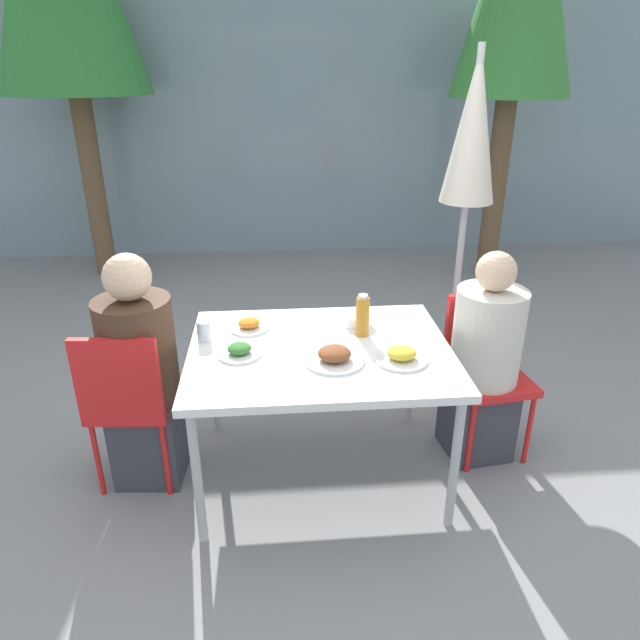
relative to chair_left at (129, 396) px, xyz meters
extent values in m
plane|color=gray|center=(0.94, 0.00, -0.53)|extent=(24.00, 24.00, 0.00)
cube|color=gray|center=(0.94, 4.14, 0.97)|extent=(10.00, 0.20, 3.00)
cube|color=white|center=(0.94, 0.00, 0.20)|extent=(1.28, 1.00, 0.04)
cylinder|color=#B7B7B7|center=(0.37, -0.44, -0.17)|extent=(0.04, 0.04, 0.71)
cylinder|color=#B7B7B7|center=(1.52, -0.44, -0.17)|extent=(0.04, 0.04, 0.71)
cylinder|color=#B7B7B7|center=(0.37, 0.44, -0.17)|extent=(0.04, 0.04, 0.71)
cylinder|color=#B7B7B7|center=(1.52, 0.44, -0.17)|extent=(0.04, 0.04, 0.71)
cube|color=red|center=(0.01, 0.08, -0.08)|extent=(0.43, 0.43, 0.04)
cube|color=red|center=(-0.01, -0.10, 0.15)|extent=(0.40, 0.07, 0.42)
cylinder|color=red|center=(-0.15, 0.26, -0.31)|extent=(0.03, 0.03, 0.43)
cylinder|color=red|center=(0.19, 0.24, -0.31)|extent=(0.03, 0.03, 0.43)
cylinder|color=red|center=(-0.18, -0.08, -0.31)|extent=(0.03, 0.03, 0.43)
cylinder|color=red|center=(0.16, -0.10, -0.31)|extent=(0.03, 0.03, 0.43)
cube|color=#383842|center=(0.06, 0.08, -0.29)|extent=(0.36, 0.36, 0.47)
cylinder|color=#472D1E|center=(0.06, 0.08, 0.21)|extent=(0.37, 0.37, 0.54)
sphere|color=beige|center=(0.06, 0.08, 0.59)|extent=(0.22, 0.22, 0.22)
cube|color=red|center=(1.88, 0.13, -0.08)|extent=(0.45, 0.45, 0.04)
cube|color=red|center=(1.86, 0.31, 0.15)|extent=(0.40, 0.09, 0.42)
cylinder|color=red|center=(2.07, -0.01, -0.31)|extent=(0.03, 0.03, 0.43)
cylinder|color=red|center=(1.74, -0.06, -0.31)|extent=(0.03, 0.03, 0.43)
cylinder|color=red|center=(2.03, 0.32, -0.31)|extent=(0.03, 0.03, 0.43)
cylinder|color=red|center=(1.69, 0.28, -0.31)|extent=(0.03, 0.03, 0.43)
cube|color=#383842|center=(1.83, 0.12, -0.29)|extent=(0.37, 0.37, 0.47)
cylinder|color=beige|center=(1.83, 0.12, 0.20)|extent=(0.36, 0.36, 0.51)
sphere|color=beige|center=(1.83, 0.12, 0.55)|extent=(0.20, 0.20, 0.20)
cylinder|color=#333333|center=(1.96, 1.03, -0.50)|extent=(0.36, 0.36, 0.05)
cylinder|color=#BCBCBC|center=(1.96, 1.03, 0.54)|extent=(0.04, 0.04, 2.13)
cone|color=beige|center=(1.96, 1.03, 1.15)|extent=(0.34, 0.34, 0.91)
cylinder|color=white|center=(1.00, -0.14, 0.23)|extent=(0.28, 0.28, 0.01)
ellipsoid|color=brown|center=(1.00, -0.14, 0.27)|extent=(0.15, 0.15, 0.06)
cylinder|color=white|center=(0.56, -0.04, 0.23)|extent=(0.21, 0.21, 0.01)
ellipsoid|color=#33702D|center=(0.56, -0.04, 0.26)|extent=(0.11, 0.11, 0.05)
cylinder|color=white|center=(1.31, -0.16, 0.23)|extent=(0.25, 0.25, 0.01)
ellipsoid|color=gold|center=(1.31, -0.16, 0.26)|extent=(0.14, 0.14, 0.05)
cylinder|color=white|center=(0.59, 0.25, 0.23)|extent=(0.21, 0.21, 0.01)
ellipsoid|color=orange|center=(0.59, 0.25, 0.26)|extent=(0.11, 0.11, 0.05)
cylinder|color=#B7751E|center=(1.17, 0.13, 0.32)|extent=(0.07, 0.07, 0.20)
cylinder|color=white|center=(1.17, 0.13, 0.43)|extent=(0.05, 0.05, 0.02)
cylinder|color=silver|center=(0.37, 0.14, 0.27)|extent=(0.07, 0.07, 0.10)
cylinder|color=white|center=(1.17, 0.26, 0.25)|extent=(0.15, 0.15, 0.06)
cylinder|color=brown|center=(2.96, 3.06, 0.34)|extent=(0.20, 0.20, 1.73)
cylinder|color=brown|center=(-1.03, 3.42, 0.35)|extent=(0.20, 0.20, 1.76)
camera|label=1|loc=(0.73, -2.47, 1.49)|focal=32.00mm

